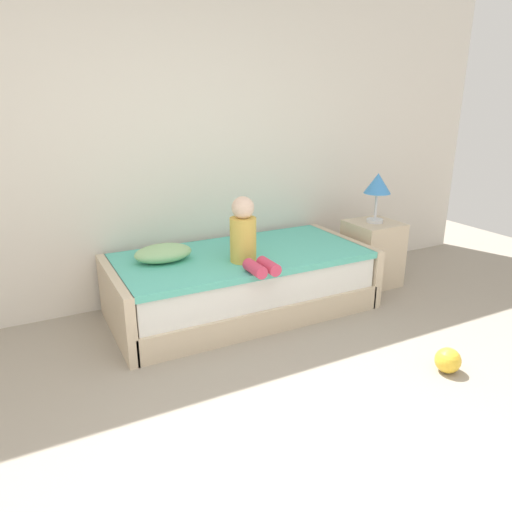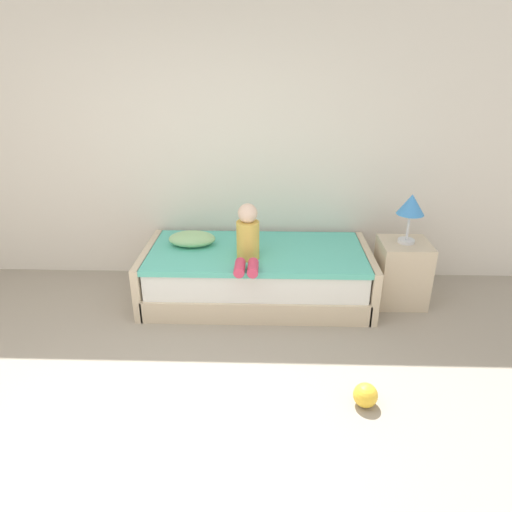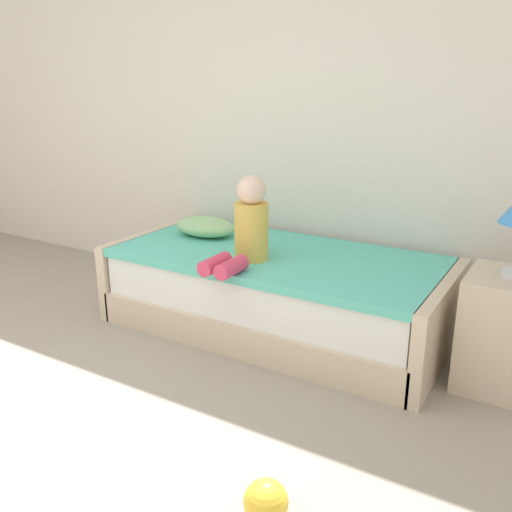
% 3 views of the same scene
% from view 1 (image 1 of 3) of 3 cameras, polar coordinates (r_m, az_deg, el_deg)
% --- Properties ---
extents(wall_rear, '(7.20, 0.10, 2.90)m').
position_cam_1_polar(wall_rear, '(3.97, -14.23, 14.64)').
color(wall_rear, silver).
rests_on(wall_rear, ground).
extents(bed, '(2.11, 1.00, 0.50)m').
position_cam_1_polar(bed, '(3.88, -1.71, -3.21)').
color(bed, beige).
rests_on(bed, ground).
extents(nightstand, '(0.44, 0.44, 0.60)m').
position_cam_1_polar(nightstand, '(4.56, 13.86, 0.33)').
color(nightstand, beige).
rests_on(nightstand, ground).
extents(table_lamp, '(0.24, 0.24, 0.45)m').
position_cam_1_polar(table_lamp, '(4.41, 14.50, 8.22)').
color(table_lamp, silver).
rests_on(table_lamp, nightstand).
extents(child_figure, '(0.20, 0.51, 0.50)m').
position_cam_1_polar(child_figure, '(3.50, -1.22, 2.32)').
color(child_figure, gold).
rests_on(child_figure, bed).
extents(pillow, '(0.44, 0.30, 0.13)m').
position_cam_1_polar(pillow, '(3.65, -11.16, 0.36)').
color(pillow, '#99CC8C').
rests_on(pillow, bed).
extents(toy_ball, '(0.16, 0.16, 0.16)m').
position_cam_1_polar(toy_ball, '(3.34, 22.19, -11.60)').
color(toy_ball, yellow).
rests_on(toy_ball, ground).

